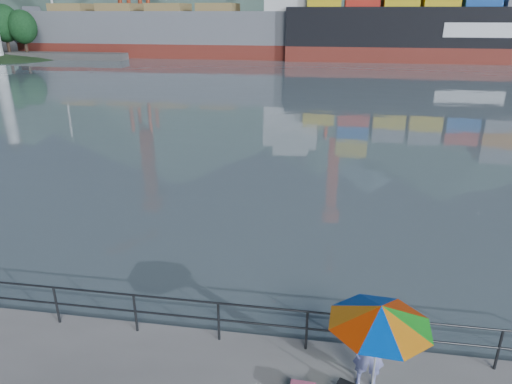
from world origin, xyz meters
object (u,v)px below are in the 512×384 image
at_px(beach_umbrella, 381,315).
at_px(fisherman, 370,351).
at_px(bulk_carrier, 198,30).
at_px(container_ship, 485,19).

bearing_deg(beach_umbrella, fisherman, 93.09).
xyz_separation_m(fisherman, bulk_carrier, (-23.36, 71.33, 3.20)).
bearing_deg(bulk_carrier, fisherman, -71.87).
xyz_separation_m(fisherman, container_ship, (21.30, 69.74, 5.02)).
bearing_deg(beach_umbrella, bulk_carrier, 108.03).
bearing_deg(fisherman, bulk_carrier, 110.67).
relative_size(bulk_carrier, container_ship, 1.03).
distance_m(beach_umbrella, container_ship, 73.52).
height_order(beach_umbrella, bulk_carrier, bulk_carrier).
bearing_deg(beach_umbrella, container_ship, 73.16).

